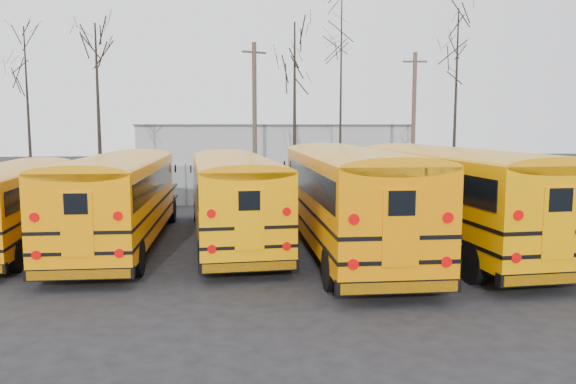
{
  "coord_description": "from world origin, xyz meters",
  "views": [
    {
      "loc": [
        -1.85,
        -16.48,
        4.02
      ],
      "look_at": [
        0.31,
        3.82,
        1.6
      ],
      "focal_mm": 35.0,
      "sensor_mm": 36.0,
      "label": 1
    }
  ],
  "objects": [
    {
      "name": "ground",
      "position": [
        0.0,
        0.0,
        0.0
      ],
      "size": [
        120.0,
        120.0,
        0.0
      ],
      "primitive_type": "plane",
      "color": "black",
      "rests_on": "ground"
    },
    {
      "name": "fence",
      "position": [
        0.0,
        12.0,
        1.0
      ],
      "size": [
        40.0,
        0.04,
        2.0
      ],
      "primitive_type": "cube",
      "color": "gray",
      "rests_on": "ground"
    },
    {
      "name": "distant_building",
      "position": [
        2.0,
        32.0,
        2.0
      ],
      "size": [
        22.0,
        8.0,
        4.0
      ],
      "primitive_type": "cube",
      "color": "#9F9F9B",
      "rests_on": "ground"
    },
    {
      "name": "bus_a",
      "position": [
        -8.93,
        2.49,
        1.66
      ],
      "size": [
        2.9,
        10.26,
        2.84
      ],
      "rotation": [
        0.0,
        0.0,
        0.06
      ],
      "color": "black",
      "rests_on": "ground"
    },
    {
      "name": "bus_b",
      "position": [
        -5.42,
        2.12,
        1.84
      ],
      "size": [
        2.67,
        11.26,
        3.14
      ],
      "rotation": [
        0.0,
        0.0,
        -0.01
      ],
      "color": "black",
      "rests_on": "ground"
    },
    {
      "name": "bus_c",
      "position": [
        -1.7,
        2.38,
        1.82
      ],
      "size": [
        3.34,
        11.23,
        3.1
      ],
      "rotation": [
        0.0,
        0.0,
        0.07
      ],
      "color": "black",
      "rests_on": "ground"
    },
    {
      "name": "bus_d",
      "position": [
        1.85,
        0.55,
        2.0
      ],
      "size": [
        2.81,
        12.19,
        3.41
      ],
      "rotation": [
        0.0,
        0.0,
        -0.0
      ],
      "color": "black",
      "rests_on": "ground"
    },
    {
      "name": "bus_e",
      "position": [
        5.31,
        0.8,
        1.98
      ],
      "size": [
        3.57,
        12.21,
        3.37
      ],
      "rotation": [
        0.0,
        0.0,
        0.07
      ],
      "color": "black",
      "rests_on": "ground"
    },
    {
      "name": "bus_f",
      "position": [
        8.76,
        2.89,
        1.7
      ],
      "size": [
        2.53,
        10.42,
        2.9
      ],
      "rotation": [
        0.0,
        0.0,
        0.01
      ],
      "color": "black",
      "rests_on": "ground"
    },
    {
      "name": "utility_pole_left",
      "position": [
        -0.16,
        19.42,
        4.72
      ],
      "size": [
        1.54,
        0.77,
        9.2
      ],
      "rotation": [
        0.0,
        0.0,
        0.42
      ],
      "color": "#483A29",
      "rests_on": "ground"
    },
    {
      "name": "utility_pole_right",
      "position": [
        10.11,
        19.02,
        4.45
      ],
      "size": [
        1.54,
        0.27,
        8.67
      ],
      "rotation": [
        0.0,
        0.0,
        -0.08
      ],
      "color": "brown",
      "rests_on": "ground"
    },
    {
      "name": "tree_1",
      "position": [
        -13.3,
        17.55,
        4.81
      ],
      "size": [
        0.26,
        0.26,
        9.62
      ],
      "primitive_type": "cone",
      "color": "black",
      "rests_on": "ground"
    },
    {
      "name": "tree_2",
      "position": [
        -9.11,
        16.38,
        4.84
      ],
      "size": [
        0.26,
        0.26,
        9.68
      ],
      "primitive_type": "cone",
      "color": "black",
      "rests_on": "ground"
    },
    {
      "name": "tree_3",
      "position": [
        2.08,
        16.73,
        5.0
      ],
      "size": [
        0.26,
        0.26,
        10.0
      ],
      "primitive_type": "cone",
      "color": "black",
      "rests_on": "ground"
    },
    {
      "name": "tree_4",
      "position": [
        4.87,
        16.91,
        6.04
      ],
      "size": [
        0.26,
        0.26,
        12.09
      ],
      "primitive_type": "cone",
      "color": "black",
      "rests_on": "ground"
    },
    {
      "name": "tree_5",
      "position": [
        10.73,
        13.82,
        5.18
      ],
      "size": [
        0.26,
        0.26,
        10.36
      ],
      "primitive_type": "cone",
      "color": "black",
      "rests_on": "ground"
    }
  ]
}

